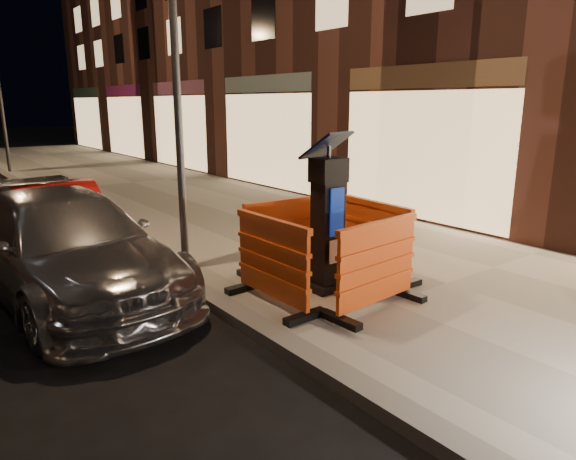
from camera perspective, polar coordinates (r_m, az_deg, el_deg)
ground_plane at (r=6.02m, az=-0.27°, el=-13.22°), size 120.00×120.00×0.00m
sidewalk at (r=8.02m, az=17.18°, el=-6.18°), size 6.00×60.00×0.15m
kerb at (r=5.99m, az=-0.27°, el=-12.58°), size 0.30×60.00×0.15m
parking_kiosk at (r=7.15m, az=4.43°, el=1.39°), size 0.67×0.67×2.10m
barrier_front at (r=6.62m, az=9.85°, el=-3.99°), size 1.54×0.73×1.17m
barrier_back at (r=7.97m, az=-0.19°, el=-0.68°), size 1.54×0.72×1.17m
barrier_kerbside at (r=6.69m, az=-1.74°, el=-3.57°), size 0.65×1.51×1.17m
barrier_bldgside at (r=7.91m, az=9.51°, el=-0.99°), size 0.69×1.53×1.17m
car_silver at (r=8.26m, az=-22.93°, el=-6.64°), size 2.48×5.29×1.49m
car_red at (r=10.31m, az=-23.66°, el=-2.70°), size 1.90×4.17×1.33m
street_lamp_mid at (r=8.07m, az=-12.33°, el=16.51°), size 0.12×0.12×6.00m
street_lamp_far at (r=22.54m, az=-29.40°, el=13.28°), size 0.12×0.12×6.00m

